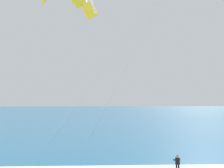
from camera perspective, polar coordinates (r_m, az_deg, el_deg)
name	(u,v)px	position (r m, az deg, el deg)	size (l,w,h in m)	color
sea	(130,115)	(83.25, 4.04, -6.87)	(200.00, 120.00, 0.20)	teal
surf_foam	(200,168)	(25.97, 18.70, -16.95)	(200.00, 2.01, 0.04)	white
kitesurfer	(177,163)	(24.01, 14.11, -16.46)	(0.56, 0.56, 1.69)	black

